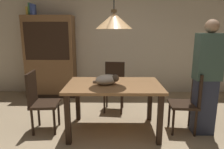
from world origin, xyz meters
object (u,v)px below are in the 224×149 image
at_px(person_standing, 207,79).
at_px(book_green_slim, 31,9).
at_px(book_yellow_short, 28,11).
at_px(hutch_bookcase, 51,58).
at_px(chair_right_side, 189,100).
at_px(dining_table, 114,90).
at_px(pendant_lamp, 114,21).
at_px(cat_sleeping, 107,79).
at_px(book_blue_wide, 33,10).
at_px(chair_far_back, 114,84).
at_px(chair_left_side, 40,99).

bearing_deg(person_standing, book_green_slim, 150.61).
bearing_deg(book_yellow_short, hutch_bookcase, -0.20).
height_order(chair_right_side, book_yellow_short, book_yellow_short).
bearing_deg(hutch_bookcase, book_yellow_short, 179.80).
height_order(dining_table, person_standing, person_standing).
bearing_deg(pendant_lamp, cat_sleeping, -162.54).
bearing_deg(person_standing, book_yellow_short, 151.00).
distance_m(book_green_slim, book_blue_wide, 0.06).
distance_m(dining_table, chair_far_back, 0.89).
xyz_separation_m(pendant_lamp, person_standing, (1.34, -0.06, -0.81)).
height_order(hutch_bookcase, book_yellow_short, book_yellow_short).
xyz_separation_m(chair_far_back, pendant_lamp, (-0.01, -0.88, 1.15)).
distance_m(hutch_bookcase, person_standing, 3.33).
height_order(chair_left_side, cat_sleeping, chair_left_side).
bearing_deg(book_blue_wide, chair_left_side, -69.37).
distance_m(book_green_slim, person_standing, 3.82).
distance_m(chair_left_side, book_yellow_short, 2.38).
bearing_deg(book_blue_wide, book_green_slim, 180.00).
height_order(dining_table, chair_left_side, chair_left_side).
bearing_deg(book_yellow_short, book_green_slim, 0.00).
distance_m(dining_table, book_yellow_short, 2.87).
bearing_deg(book_green_slim, cat_sleeping, -45.28).
bearing_deg(book_yellow_short, book_blue_wide, 0.00).
height_order(dining_table, pendant_lamp, pendant_lamp).
bearing_deg(book_green_slim, person_standing, -29.39).
bearing_deg(book_green_slim, hutch_bookcase, -0.23).
relative_size(chair_far_back, pendant_lamp, 0.72).
height_order(cat_sleeping, hutch_bookcase, hutch_bookcase).
distance_m(chair_right_side, book_green_slim, 3.74).
relative_size(cat_sleeping, book_green_slim, 1.57).
xyz_separation_m(book_yellow_short, person_standing, (3.23, -1.79, -1.09)).
xyz_separation_m(pendant_lamp, hutch_bookcase, (-1.46, 1.73, -0.77)).
height_order(chair_right_side, book_green_slim, book_green_slim).
xyz_separation_m(chair_left_side, pendant_lamp, (1.13, 0.01, 1.15)).
xyz_separation_m(chair_right_side, book_blue_wide, (-2.91, 1.74, 1.46)).
bearing_deg(book_blue_wide, chair_far_back, -25.53).
xyz_separation_m(chair_far_back, book_blue_wide, (-1.79, 0.86, 1.46)).
height_order(chair_right_side, cat_sleeping, chair_right_side).
bearing_deg(chair_far_back, pendant_lamp, -90.55).
height_order(chair_right_side, pendant_lamp, pendant_lamp).
distance_m(cat_sleeping, pendant_lamp, 0.84).
bearing_deg(chair_left_side, book_blue_wide, 110.63).
bearing_deg(cat_sleeping, dining_table, 17.46).
distance_m(chair_right_side, book_yellow_short, 3.77).
relative_size(dining_table, book_green_slim, 5.38).
distance_m(chair_left_side, person_standing, 2.49).
bearing_deg(cat_sleeping, book_green_slim, 134.72).
distance_m(book_blue_wide, person_standing, 3.77).
distance_m(pendant_lamp, book_blue_wide, 2.51).
xyz_separation_m(book_yellow_short, book_green_slim, (0.05, 0.00, 0.04)).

